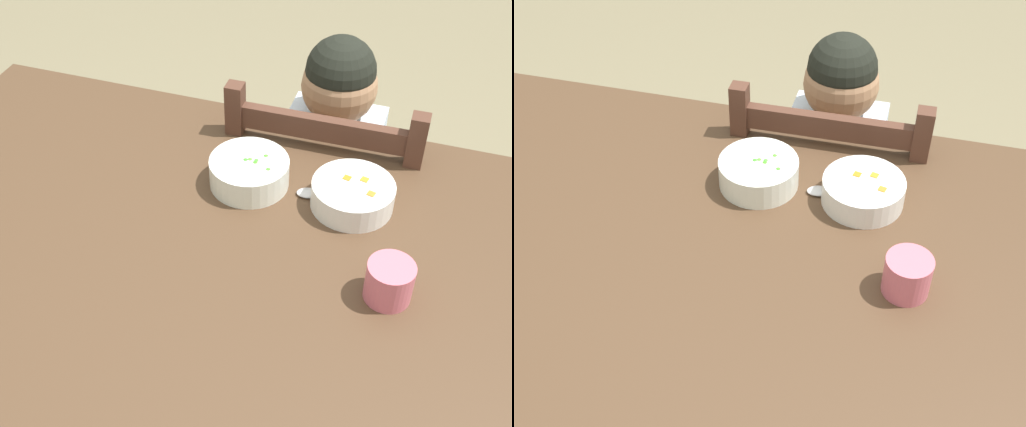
% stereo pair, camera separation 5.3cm
% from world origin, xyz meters
% --- Properties ---
extents(dining_table, '(1.43, 0.87, 0.78)m').
position_xyz_m(dining_table, '(0.00, 0.00, 0.67)').
color(dining_table, '#4D3623').
rests_on(dining_table, ground).
extents(dining_chair, '(0.43, 0.43, 0.89)m').
position_xyz_m(dining_chair, '(0.09, 0.49, 0.44)').
color(dining_chair, '#513124').
rests_on(dining_chair, ground).
extents(child_figure, '(0.32, 0.31, 0.94)m').
position_xyz_m(child_figure, '(0.09, 0.48, 0.62)').
color(child_figure, silver).
rests_on(child_figure, ground).
extents(bowl_of_peas, '(0.16, 0.16, 0.06)m').
position_xyz_m(bowl_of_peas, '(-0.01, 0.19, 0.81)').
color(bowl_of_peas, white).
rests_on(bowl_of_peas, dining_table).
extents(bowl_of_carrots, '(0.16, 0.16, 0.05)m').
position_xyz_m(bowl_of_carrots, '(0.19, 0.19, 0.80)').
color(bowl_of_carrots, white).
rests_on(bowl_of_carrots, dining_table).
extents(spoon, '(0.14, 0.06, 0.01)m').
position_xyz_m(spoon, '(0.13, 0.19, 0.78)').
color(spoon, silver).
rests_on(spoon, dining_table).
extents(drinking_cup, '(0.08, 0.08, 0.07)m').
position_xyz_m(drinking_cup, '(0.30, -0.01, 0.81)').
color(drinking_cup, '#D7687B').
rests_on(drinking_cup, dining_table).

